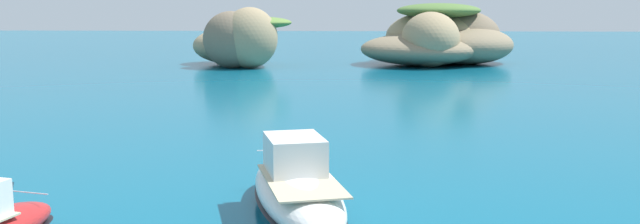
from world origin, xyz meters
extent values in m
ellipsoid|color=#9E8966|center=(13.68, 77.77, 2.38)|extent=(10.93, 10.54, 4.76)
ellipsoid|color=#84755B|center=(11.17, 73.57, 2.05)|extent=(21.43, 21.41, 4.10)
ellipsoid|color=#9E8966|center=(14.56, 79.25, 3.55)|extent=(21.05, 21.06, 7.11)
ellipsoid|color=#756651|center=(16.82, 78.49, 3.60)|extent=(14.97, 14.95, 7.20)
ellipsoid|color=#84755B|center=(18.05, 75.56, 2.46)|extent=(16.95, 17.64, 4.92)
ellipsoid|color=#9E8966|center=(12.32, 70.68, 3.46)|extent=(7.54, 9.71, 6.92)
ellipsoid|color=#517538|center=(13.84, 75.58, 7.03)|extent=(10.99, 9.99, 1.95)
ellipsoid|color=#9E8966|center=(-10.10, 67.89, 3.75)|extent=(8.69, 8.36, 7.50)
ellipsoid|color=#756651|center=(-12.46, 67.98, 3.50)|extent=(9.13, 8.39, 7.01)
ellipsoid|color=#9E8966|center=(-13.38, 74.17, 2.43)|extent=(12.13, 11.60, 4.85)
ellipsoid|color=olive|center=(-9.60, 70.37, 5.54)|extent=(8.88, 8.07, 1.54)
cylinder|color=silver|center=(-7.97, 6.82, 1.39)|extent=(1.57, 0.42, 0.04)
ellipsoid|color=white|center=(0.77, 9.22, 0.79)|extent=(5.20, 9.74, 1.59)
ellipsoid|color=black|center=(0.77, 9.22, 0.44)|extent=(5.31, 9.93, 0.19)
cube|color=#C6B793|center=(0.95, 8.55, 1.47)|extent=(3.67, 5.58, 0.06)
cube|color=silver|center=(0.64, 9.67, 2.15)|extent=(2.59, 3.04, 1.31)
cube|color=#2D4756|center=(0.28, 10.95, 2.28)|extent=(1.83, 0.77, 0.69)
cylinder|color=silver|center=(-0.21, 12.72, 1.65)|extent=(1.90, 0.56, 0.04)
camera|label=1|loc=(2.79, -13.93, 7.42)|focal=37.37mm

